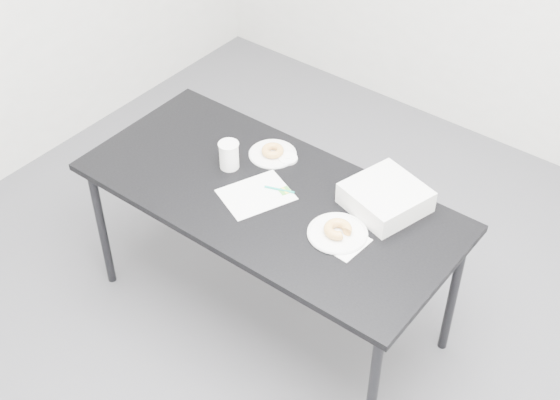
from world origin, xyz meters
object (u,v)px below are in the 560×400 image
Objects in this scene: pen at (279,189)px; table at (269,204)px; donut_near at (338,229)px; donut_far at (273,151)px; coffee_cup at (229,155)px; scorecard at (256,195)px; bakery_box at (386,197)px; plate_near at (338,233)px; plate_far at (273,154)px.

table is at bearing -137.75° from pen.
donut_near reaches higher than table.
coffee_cup is at bearing -117.29° from donut_far.
coffee_cup is (-0.09, -0.18, 0.04)m from donut_far.
table is 12.53× the size of pen.
coffee_cup is (-0.27, -0.01, 0.06)m from pen.
bakery_box is at bearing 53.11° from scorecard.
plate_near is at bearing 0.00° from donut_near.
donut_far is (-0.52, 0.24, 0.02)m from plate_near.
donut_far is 0.57m from bakery_box.
plate_near is (0.36, -0.03, 0.06)m from table.
donut_far is at bearing 154.79° from plate_near.
scorecard is 1.17× the size of plate_near.
donut_near is at bearing -25.21° from plate_far.
plate_far is (-0.52, 0.24, -0.00)m from plate_near.
donut_far is (-0.17, 0.17, 0.02)m from pen.
donut_near reaches higher than plate_near.
coffee_cup reaches higher than scorecard.
plate_far is (-0.15, 0.22, 0.06)m from table.
pen is 1.31× the size of donut_far.
plate_near is at bearing -86.88° from bakery_box.
plate_far is (-0.17, 0.17, -0.00)m from pen.
coffee_cup reaches higher than bakery_box.
plate_near is at bearing -31.33° from pen.
scorecard is 0.98× the size of bakery_box.
scorecard is 0.10m from pen.
table is 0.28m from coffee_cup.
plate_far is 1.68× the size of coffee_cup.
donut_near reaches higher than donut_far.
pen is 0.54× the size of plate_near.
table is 5.67× the size of bakery_box.
table is at bearing -135.83° from bakery_box.
coffee_cup is at bearing -148.24° from bakery_box.
plate_far is at bearing 0.00° from donut_far.
donut_far reaches higher than plate_far.
plate_far is at bearing 137.15° from scorecard.
coffee_cup is at bearing 174.24° from plate_near.
scorecard is 0.23m from coffee_cup.
scorecard is 0.28m from plate_far.
bakery_box reaches higher than pen.
pen reaches higher than table.
table is 0.08m from scorecard.
table is at bearing -8.31° from coffee_cup.
donut_far is at bearing 137.15° from scorecard.
coffee_cup reaches higher than plate_near.
bakery_box reaches higher than plate_near.
scorecard is (-0.04, -0.04, 0.06)m from table.
scorecard is at bearing -19.51° from coffee_cup.
donut_near is at bearing -25.21° from donut_far.
plate_near is 0.57m from plate_far.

